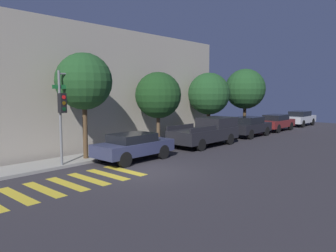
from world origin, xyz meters
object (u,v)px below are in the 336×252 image
(traffic_light_pole, at_px, (71,100))
(sedan_tail_of_row, at_px, (300,118))
(tree_far_end, at_px, (209,94))
(sedan_middle, at_px, (249,126))
(tree_near_corner, at_px, (84,82))
(tree_behind_truck, at_px, (245,89))
(sedan_far_end, at_px, (276,122))
(pickup_truck, at_px, (207,131))
(sedan_near_corner, at_px, (134,146))
(tree_midblock, at_px, (158,95))

(traffic_light_pole, distance_m, sedan_tail_of_row, 26.12)
(traffic_light_pole, relative_size, tree_far_end, 0.91)
(traffic_light_pole, height_order, sedan_middle, traffic_light_pole)
(tree_near_corner, distance_m, tree_behind_truck, 16.50)
(sedan_far_end, bearing_deg, tree_behind_truck, 144.53)
(pickup_truck, xyz_separation_m, sedan_far_end, (10.80, 0.00, -0.13))
(traffic_light_pole, distance_m, sedan_near_corner, 3.88)
(sedan_tail_of_row, distance_m, tree_behind_truck, 9.09)
(tree_near_corner, relative_size, tree_behind_truck, 1.00)
(sedan_tail_of_row, distance_m, tree_midblock, 19.71)
(pickup_truck, relative_size, tree_near_corner, 0.96)
(sedan_far_end, height_order, tree_midblock, tree_midblock)
(sedan_middle, height_order, tree_midblock, tree_midblock)
(pickup_truck, bearing_deg, traffic_light_pole, 172.26)
(sedan_far_end, relative_size, tree_near_corner, 0.81)
(sedan_middle, xyz_separation_m, tree_far_end, (-2.98, 1.81, 2.55))
(sedan_middle, height_order, sedan_far_end, sedan_middle)
(tree_far_end, distance_m, tree_behind_truck, 5.55)
(tree_behind_truck, bearing_deg, sedan_far_end, -35.47)
(tree_midblock, bearing_deg, sedan_near_corner, -154.19)
(traffic_light_pole, xyz_separation_m, sedan_tail_of_row, (25.98, -1.27, -2.37))
(tree_midblock, height_order, tree_far_end, tree_far_end)
(sedan_far_end, bearing_deg, tree_far_end, 167.36)
(sedan_tail_of_row, xyz_separation_m, tree_near_corner, (-24.90, 1.81, 3.25))
(tree_near_corner, xyz_separation_m, tree_behind_truck, (16.50, 0.00, -0.28))
(sedan_far_end, bearing_deg, sedan_near_corner, 180.00)
(sedan_far_end, bearing_deg, pickup_truck, 180.00)
(sedan_tail_of_row, bearing_deg, sedan_middle, 180.00)
(traffic_light_pole, distance_m, tree_near_corner, 1.50)
(sedan_far_end, xyz_separation_m, tree_midblock, (-13.61, 1.81, 2.53))
(pickup_truck, bearing_deg, sedan_far_end, 0.00)
(sedan_near_corner, bearing_deg, tree_near_corner, 132.91)
(sedan_near_corner, relative_size, sedan_middle, 1.00)
(pickup_truck, bearing_deg, tree_behind_truck, 12.38)
(tree_near_corner, xyz_separation_m, tree_midblock, (5.43, 0.00, -0.73))
(tree_midblock, bearing_deg, sedan_middle, -12.02)
(tree_behind_truck, bearing_deg, sedan_near_corner, -173.02)
(tree_midblock, xyz_separation_m, tree_far_end, (5.53, 0.00, 0.06))
(sedan_far_end, relative_size, sedan_tail_of_row, 0.99)
(traffic_light_pole, height_order, sedan_far_end, traffic_light_pole)
(tree_near_corner, bearing_deg, tree_behind_truck, 0.00)
(sedan_middle, relative_size, tree_far_end, 0.86)
(traffic_light_pole, bearing_deg, sedan_middle, -4.82)
(tree_far_end, bearing_deg, pickup_truck, -146.35)
(tree_far_end, relative_size, tree_behind_truck, 0.90)
(sedan_middle, distance_m, tree_far_end, 4.33)
(tree_midblock, relative_size, tree_far_end, 0.96)
(tree_near_corner, distance_m, tree_far_end, 10.98)
(sedan_middle, bearing_deg, sedan_tail_of_row, 0.00)
(sedan_near_corner, height_order, sedan_tail_of_row, sedan_tail_of_row)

